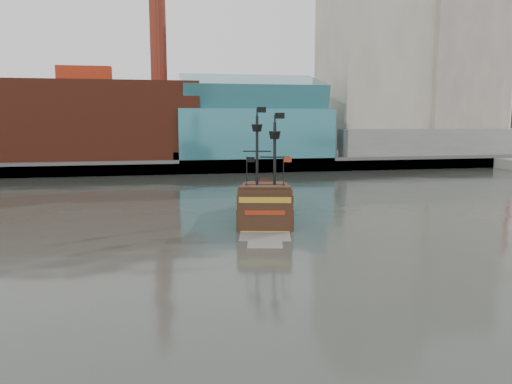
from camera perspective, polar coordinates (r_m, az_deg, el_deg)
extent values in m
plane|color=#2B2D28|center=(32.72, 5.98, -9.72)|extent=(400.00, 400.00, 0.00)
cube|color=slate|center=(122.33, -7.13, 4.04)|extent=(220.00, 60.00, 2.00)
cube|color=#4C4C49|center=(93.03, -5.69, 2.89)|extent=(220.00, 1.00, 2.60)
cube|color=maroon|center=(102.39, -18.78, 7.59)|extent=(42.00, 18.00, 15.00)
cube|color=teal|center=(101.56, -0.53, 6.62)|extent=(30.00, 16.00, 10.00)
cube|color=#BBB19B|center=(121.20, 13.07, 15.22)|extent=(20.00, 22.00, 46.00)
cube|color=#A5998A|center=(125.82, 21.46, 12.77)|extent=(18.00, 18.00, 38.00)
cube|color=#BBB19B|center=(141.04, 13.97, 15.42)|extent=(24.00, 20.00, 52.00)
cube|color=slate|center=(111.70, 19.49, 5.27)|extent=(40.00, 6.00, 6.00)
cylinder|color=maroon|center=(105.16, -11.16, 18.01)|extent=(3.20, 3.20, 22.00)
cube|color=teal|center=(101.63, -0.53, 11.13)|extent=(28.00, 14.94, 8.78)
cube|color=slate|center=(141.99, 26.56, 4.83)|extent=(4.00, 4.00, 3.00)
cylinder|color=#A92D1C|center=(142.05, 26.95, 10.67)|extent=(1.40, 1.40, 32.00)
cube|color=#A92D1C|center=(141.86, 26.38, 16.82)|extent=(5.00, 2.50, 2.50)
cube|color=slate|center=(156.02, 27.20, 5.03)|extent=(4.00, 4.00, 3.00)
cube|color=#A92D1C|center=(154.94, 26.91, 13.75)|extent=(5.00, 2.50, 2.50)
cube|color=black|center=(51.45, 1.02, -2.27)|extent=(7.81, 13.34, 2.71)
cube|color=#48291A|center=(51.19, 1.03, -0.61)|extent=(7.03, 12.01, 0.31)
cube|color=black|center=(56.09, 1.02, 0.56)|extent=(4.87, 3.41, 1.04)
cube|color=black|center=(45.72, 1.04, -0.71)|extent=(5.20, 2.71, 1.88)
cube|color=black|center=(45.07, 1.03, -2.99)|extent=(5.04, 1.37, 4.17)
cube|color=#AB8321|center=(44.63, 1.04, -0.93)|extent=(4.60, 1.10, 0.52)
cube|color=maroon|center=(44.83, 1.03, -2.38)|extent=(3.58, 0.88, 0.42)
cylinder|color=black|center=(52.27, 0.12, 4.24)|extent=(0.35, 0.35, 8.13)
cylinder|color=black|center=(48.87, 2.14, 3.57)|extent=(0.35, 0.35, 7.51)
cone|color=black|center=(52.14, 0.12, 7.32)|extent=(1.37, 1.37, 0.73)
cone|color=black|center=(48.72, 2.16, 6.50)|extent=(1.37, 1.37, 0.73)
cube|color=black|center=(52.13, 0.65, 9.38)|extent=(0.92, 0.23, 0.57)
cube|color=black|center=(48.71, 2.73, 8.71)|extent=(0.92, 0.23, 0.57)
cube|color=gray|center=(43.62, 1.03, -5.05)|extent=(5.14, 4.63, 0.02)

